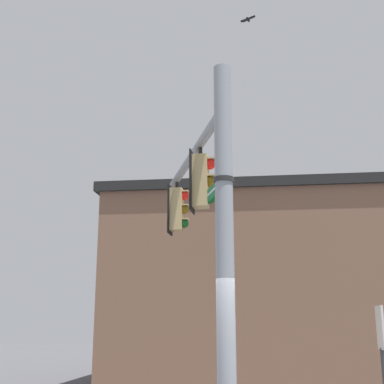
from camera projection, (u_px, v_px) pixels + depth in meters
signal_pole at (225, 243)px, 8.33m from camera, size 0.30×0.30×6.13m
mast_arm at (191, 157)px, 11.41m from camera, size 5.02×2.06×0.18m
traffic_light_nearest_pole at (202, 181)px, 10.35m from camera, size 0.54×0.49×1.31m
traffic_light_mid_inner at (178, 209)px, 12.90m from camera, size 0.54×0.49×1.31m
street_name_sign at (220, 184)px, 8.84m from camera, size 1.21×0.59×0.22m
bird_flying at (248, 19)px, 11.38m from camera, size 0.20×0.34×0.08m
storefront_building at (243, 287)px, 17.93m from camera, size 7.69×8.98×6.03m
historical_marker at (382, 348)px, 9.25m from camera, size 0.60×0.08×2.13m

